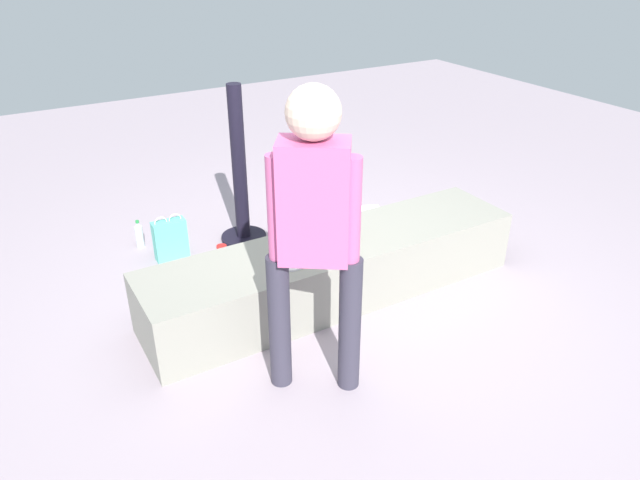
% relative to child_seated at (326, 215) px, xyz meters
% --- Properties ---
extents(ground_plane, '(12.00, 12.00, 0.00)m').
position_rel_child_seated_xyz_m(ground_plane, '(0.07, -0.00, -0.63)').
color(ground_plane, '#A1919C').
extents(concrete_ledge, '(2.62, 0.60, 0.42)m').
position_rel_child_seated_xyz_m(concrete_ledge, '(0.07, -0.00, -0.42)').
color(concrete_ledge, gray).
rests_on(concrete_ledge, ground_plane).
extents(child_seated, '(0.28, 0.32, 0.48)m').
position_rel_child_seated_xyz_m(child_seated, '(0.00, 0.00, 0.00)').
color(child_seated, '#19274B').
rests_on(child_seated, concrete_ledge).
extents(adult_standing, '(0.43, 0.36, 1.66)m').
position_rel_child_seated_xyz_m(adult_standing, '(-0.49, -0.69, 0.36)').
color(adult_standing, '#353241').
rests_on(adult_standing, ground_plane).
extents(cake_plate, '(0.22, 0.22, 0.07)m').
position_rel_child_seated_xyz_m(cake_plate, '(-0.32, -0.09, -0.19)').
color(cake_plate, white).
rests_on(cake_plate, concrete_ledge).
extents(gift_bag, '(0.25, 0.10, 0.36)m').
position_rel_child_seated_xyz_m(gift_bag, '(-0.73, 1.07, -0.47)').
color(gift_bag, '#59C6B2').
rests_on(gift_bag, ground_plane).
extents(railing_post, '(0.36, 0.36, 1.26)m').
position_rel_child_seated_xyz_m(railing_post, '(-0.13, 1.07, -0.15)').
color(railing_post, black).
rests_on(railing_post, ground_plane).
extents(water_bottle_near_gift, '(0.07, 0.07, 0.19)m').
position_rel_child_seated_xyz_m(water_bottle_near_gift, '(0.81, 1.22, -0.55)').
color(water_bottle_near_gift, silver).
rests_on(water_bottle_near_gift, ground_plane).
extents(water_bottle_far_side, '(0.06, 0.06, 0.23)m').
position_rel_child_seated_xyz_m(water_bottle_far_side, '(-0.89, 1.38, -0.53)').
color(water_bottle_far_side, silver).
rests_on(water_bottle_far_side, ground_plane).
extents(party_cup_red, '(0.08, 0.08, 0.10)m').
position_rel_child_seated_xyz_m(party_cup_red, '(-0.39, 0.89, -0.58)').
color(party_cup_red, red).
rests_on(party_cup_red, ground_plane).
extents(cake_box_white, '(0.43, 0.43, 0.13)m').
position_rel_child_seated_xyz_m(cake_box_white, '(0.82, 0.76, -0.57)').
color(cake_box_white, white).
rests_on(cake_box_white, ground_plane).
extents(handbag_black_leather, '(0.27, 0.15, 0.34)m').
position_rel_child_seated_xyz_m(handbag_black_leather, '(0.33, 0.84, -0.51)').
color(handbag_black_leather, black).
rests_on(handbag_black_leather, ground_plane).
extents(handbag_brown_canvas, '(0.31, 0.11, 0.30)m').
position_rel_child_seated_xyz_m(handbag_brown_canvas, '(0.50, 1.22, -0.53)').
color(handbag_brown_canvas, brown).
rests_on(handbag_brown_canvas, ground_plane).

